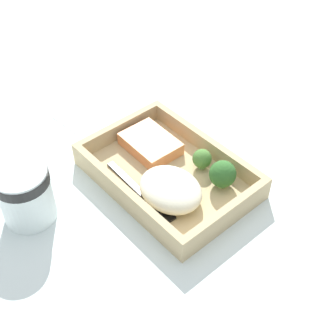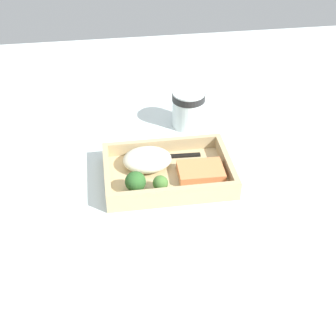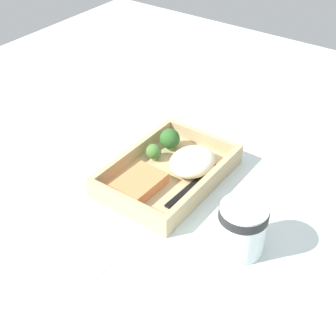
{
  "view_description": "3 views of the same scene",
  "coord_description": "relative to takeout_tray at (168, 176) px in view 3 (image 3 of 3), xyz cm",
  "views": [
    {
      "loc": [
        39.77,
        -35.12,
        54.54
      ],
      "look_at": [
        0.0,
        0.0,
        2.7
      ],
      "focal_mm": 50.0,
      "sensor_mm": 36.0,
      "label": 1
    },
    {
      "loc": [
        11.69,
        77.49,
        62.24
      ],
      "look_at": [
        0.0,
        0.0,
        2.7
      ],
      "focal_mm": 50.0,
      "sensor_mm": 36.0,
      "label": 2
    },
    {
      "loc": [
        -58.62,
        -41.87,
        58.29
      ],
      "look_at": [
        0.0,
        0.0,
        2.7
      ],
      "focal_mm": 50.0,
      "sensor_mm": 36.0,
      "label": 3
    }
  ],
  "objects": [
    {
      "name": "ground_plane",
      "position": [
        0.0,
        0.0,
        -1.6
      ],
      "size": [
        160.0,
        160.0,
        2.0
      ],
      "primitive_type": "cube",
      "color": "silver"
    },
    {
      "name": "takeout_tray",
      "position": [
        0.0,
        0.0,
        0.0
      ],
      "size": [
        26.76,
        18.44,
        1.2
      ],
      "primitive_type": "cube",
      "color": "tan",
      "rests_on": "ground_plane"
    },
    {
      "name": "tray_rim",
      "position": [
        0.0,
        0.0,
        2.1
      ],
      "size": [
        26.76,
        18.44,
        3.0
      ],
      "color": "tan",
      "rests_on": "takeout_tray"
    },
    {
      "name": "salmon_fillet",
      "position": [
        -6.65,
        1.9,
        1.71
      ],
      "size": [
        9.66,
        7.18,
        2.21
      ],
      "primitive_type": "cube",
      "rotation": [
        0.0,
        0.0,
        -0.03
      ],
      "color": "#E8854E",
      "rests_on": "takeout_tray"
    },
    {
      "name": "mashed_potatoes",
      "position": [
        4.05,
        -3.05,
        2.55
      ],
      "size": [
        10.45,
        8.57,
        3.91
      ],
      "primitive_type": "ellipsoid",
      "color": "silver",
      "rests_on": "takeout_tray"
    },
    {
      "name": "broccoli_floret_1",
      "position": [
        2.33,
        5.25,
        2.46
      ],
      "size": [
        3.15,
        3.15,
        3.5
      ],
      "color": "#7DAF65",
      "rests_on": "takeout_tray"
    },
    {
      "name": "broccoli_floret_2",
      "position": [
        7.3,
        4.77,
        3.0
      ],
      "size": [
        4.25,
        4.25,
        4.61
      ],
      "color": "#84AB5D",
      "rests_on": "takeout_tray"
    },
    {
      "name": "fork",
      "position": [
        0.84,
        -5.93,
        0.82
      ],
      "size": [
        15.86,
        2.35,
        0.44
      ],
      "color": "black",
      "rests_on": "takeout_tray"
    },
    {
      "name": "paper_cup",
      "position": [
        -8.09,
        -20.39,
        4.51
      ],
      "size": [
        8.02,
        8.02,
        9.15
      ],
      "color": "white",
      "rests_on": "ground_plane"
    },
    {
      "name": "receipt_slip",
      "position": [
        -23.71,
        2.73,
        -0.48
      ],
      "size": [
        11.12,
        16.69,
        0.24
      ],
      "primitive_type": "cube",
      "rotation": [
        0.0,
        0.0,
        0.09
      ],
      "color": "white",
      "rests_on": "ground_plane"
    }
  ]
}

